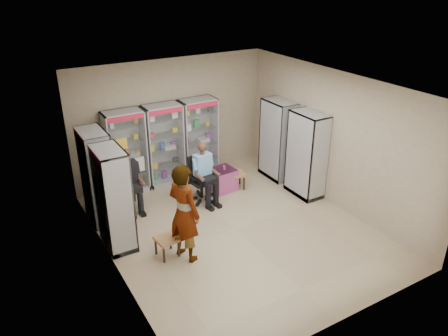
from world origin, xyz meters
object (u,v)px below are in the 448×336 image
cabinet_left_near (114,199)px  office_chair (201,179)px  cabinet_back_left (126,153)px  cabinet_back_mid (164,145)px  cabinet_back_right (199,138)px  woven_stool_b (167,246)px  cabinet_left_far (97,177)px  wooden_chair (128,188)px  standing_man (184,213)px  cabinet_right_far (278,140)px  pink_trunk (223,179)px  woven_stool_a (236,180)px  cabinet_right_near (307,155)px  seated_shopkeeper (202,174)px

cabinet_left_near → office_chair: 2.40m
cabinet_back_left → cabinet_back_mid: same height
cabinet_back_right → woven_stool_b: 3.67m
cabinet_back_right → cabinet_left_far: size_ratio=1.00×
cabinet_back_left → wooden_chair: cabinet_back_left is taller
cabinet_left_far → standing_man: cabinet_left_far is taller
cabinet_right_far → pink_trunk: 1.73m
cabinet_back_mid → office_chair: size_ratio=1.87×
pink_trunk → woven_stool_b: (-2.23, -1.77, -0.07)m
wooden_chair → office_chair: office_chair is taller
woven_stool_b → standing_man: size_ratio=0.21×
cabinet_left_near → cabinet_back_left: bearing=155.4°
wooden_chair → woven_stool_a: size_ratio=2.29×
cabinet_right_far → office_chair: size_ratio=1.87×
cabinet_left_near → woven_stool_b: (0.67, -0.82, -0.80)m
cabinet_right_near → woven_stool_a: bearing=49.5°
woven_stool_b → office_chair: bearing=45.4°
woven_stool_a → seated_shopkeeper: bearing=-170.8°
cabinet_back_mid → cabinet_back_right: same height
cabinet_back_left → cabinet_back_mid: size_ratio=1.00×
cabinet_right_far → woven_stool_b: cabinet_right_far is taller
cabinet_right_far → office_chair: cabinet_right_far is taller
cabinet_right_near → wooden_chair: size_ratio=2.13×
cabinet_right_far → standing_man: (-3.51, -1.92, -0.06)m
standing_man → cabinet_right_far: bearing=-81.1°
cabinet_back_left → cabinet_right_near: size_ratio=1.00×
cabinet_back_mid → cabinet_left_near: size_ratio=1.00×
wooden_chair → seated_shopkeeper: 1.67m
cabinet_back_left → standing_man: cabinet_back_left is taller
pink_trunk → cabinet_back_left: bearing=151.2°
cabinet_right_near → pink_trunk: cabinet_right_near is taller
cabinet_left_near → standing_man: size_ratio=1.06×
cabinet_back_left → pink_trunk: size_ratio=3.57×
pink_trunk → woven_stool_a: 0.33m
cabinet_back_left → seated_shopkeeper: bearing=-45.6°
cabinet_right_far → cabinet_right_near: (0.00, -1.10, 0.00)m
office_chair → standing_man: standing_man is taller
cabinet_left_near → wooden_chair: bearing=152.4°
cabinet_back_right → woven_stool_b: cabinet_back_right is taller
cabinet_back_left → woven_stool_a: bearing=-27.0°
cabinet_right_far → cabinet_back_mid: bearing=66.3°
wooden_chair → pink_trunk: wooden_chair is taller
pink_trunk → standing_man: bearing=-134.6°
wooden_chair → office_chair: (1.55, -0.54, 0.06)m
cabinet_back_left → office_chair: size_ratio=1.87×
cabinet_right_far → cabinet_left_far: (-4.46, 0.20, 0.00)m
cabinet_right_far → woven_stool_a: 1.48m
wooden_chair → seated_shopkeeper: size_ratio=0.69×
seated_shopkeeper → standing_man: standing_man is taller
cabinet_back_mid → pink_trunk: (1.02, -1.08, -0.73)m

